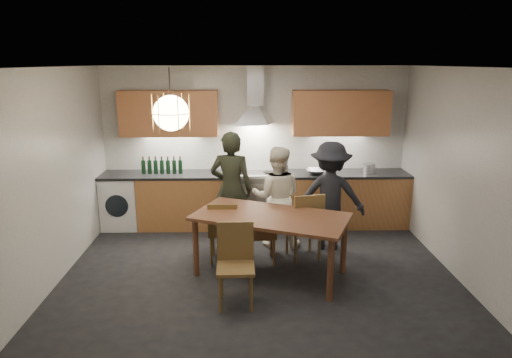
{
  "coord_description": "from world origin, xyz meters",
  "views": [
    {
      "loc": [
        -0.18,
        -5.26,
        2.66
      ],
      "look_at": [
        -0.03,
        0.4,
        1.2
      ],
      "focal_mm": 32.0,
      "sensor_mm": 36.0,
      "label": 1
    }
  ],
  "objects_px": {
    "person_left": "(231,189)",
    "dining_table": "(271,222)",
    "chair_back_left": "(223,228)",
    "stock_pot": "(369,169)",
    "wine_bottles": "(162,165)",
    "person_right": "(330,196)",
    "person_mid": "(277,197)",
    "chair_front": "(236,258)",
    "mixing_bowl": "(316,172)"
  },
  "relations": [
    {
      "from": "person_mid",
      "to": "person_right",
      "type": "xyz_separation_m",
      "value": [
        0.76,
        -0.09,
        0.04
      ]
    },
    {
      "from": "mixing_bowl",
      "to": "person_right",
      "type": "bearing_deg",
      "value": -85.01
    },
    {
      "from": "person_mid",
      "to": "stock_pot",
      "type": "relative_size",
      "value": 7.37
    },
    {
      "from": "person_left",
      "to": "stock_pot",
      "type": "distance_m",
      "value": 2.35
    },
    {
      "from": "dining_table",
      "to": "person_mid",
      "type": "height_order",
      "value": "person_mid"
    },
    {
      "from": "chair_back_left",
      "to": "chair_front",
      "type": "xyz_separation_m",
      "value": [
        0.18,
        -1.03,
        0.03
      ]
    },
    {
      "from": "chair_back_left",
      "to": "wine_bottles",
      "type": "relative_size",
      "value": 1.3
    },
    {
      "from": "chair_front",
      "to": "wine_bottles",
      "type": "bearing_deg",
      "value": 115.32
    },
    {
      "from": "person_right",
      "to": "wine_bottles",
      "type": "bearing_deg",
      "value": -13.19
    },
    {
      "from": "chair_back_left",
      "to": "chair_front",
      "type": "relative_size",
      "value": 0.94
    },
    {
      "from": "person_right",
      "to": "stock_pot",
      "type": "xyz_separation_m",
      "value": [
        0.8,
        0.91,
        0.18
      ]
    },
    {
      "from": "mixing_bowl",
      "to": "chair_back_left",
      "type": "bearing_deg",
      "value": -136.59
    },
    {
      "from": "stock_pot",
      "to": "wine_bottles",
      "type": "bearing_deg",
      "value": 179.12
    },
    {
      "from": "chair_front",
      "to": "stock_pot",
      "type": "relative_size",
      "value": 4.54
    },
    {
      "from": "person_left",
      "to": "stock_pot",
      "type": "xyz_separation_m",
      "value": [
        2.22,
        0.76,
        0.12
      ]
    },
    {
      "from": "wine_bottles",
      "to": "person_right",
      "type": "bearing_deg",
      "value": -20.48
    },
    {
      "from": "wine_bottles",
      "to": "mixing_bowl",
      "type": "bearing_deg",
      "value": -2.25
    },
    {
      "from": "person_mid",
      "to": "wine_bottles",
      "type": "xyz_separation_m",
      "value": [
        -1.8,
        0.87,
        0.29
      ]
    },
    {
      "from": "person_left",
      "to": "person_mid",
      "type": "distance_m",
      "value": 0.67
    },
    {
      "from": "chair_back_left",
      "to": "stock_pot",
      "type": "relative_size",
      "value": 4.25
    },
    {
      "from": "person_left",
      "to": "person_mid",
      "type": "bearing_deg",
      "value": -175.2
    },
    {
      "from": "person_right",
      "to": "person_mid",
      "type": "bearing_deg",
      "value": 0.72
    },
    {
      "from": "person_mid",
      "to": "wine_bottles",
      "type": "relative_size",
      "value": 2.26
    },
    {
      "from": "dining_table",
      "to": "stock_pot",
      "type": "distance_m",
      "value": 2.47
    },
    {
      "from": "chair_front",
      "to": "person_right",
      "type": "xyz_separation_m",
      "value": [
        1.33,
        1.53,
        0.26
      ]
    },
    {
      "from": "mixing_bowl",
      "to": "wine_bottles",
      "type": "relative_size",
      "value": 0.48
    },
    {
      "from": "person_left",
      "to": "person_right",
      "type": "distance_m",
      "value": 1.43
    },
    {
      "from": "chair_back_left",
      "to": "person_mid",
      "type": "height_order",
      "value": "person_mid"
    },
    {
      "from": "dining_table",
      "to": "stock_pot",
      "type": "height_order",
      "value": "stock_pot"
    },
    {
      "from": "chair_back_left",
      "to": "stock_pot",
      "type": "height_order",
      "value": "stock_pot"
    },
    {
      "from": "dining_table",
      "to": "mixing_bowl",
      "type": "height_order",
      "value": "mixing_bowl"
    },
    {
      "from": "stock_pot",
      "to": "chair_back_left",
      "type": "bearing_deg",
      "value": -148.65
    },
    {
      "from": "chair_front",
      "to": "stock_pot",
      "type": "bearing_deg",
      "value": 47.88
    },
    {
      "from": "person_left",
      "to": "stock_pot",
      "type": "relative_size",
      "value": 8.42
    },
    {
      "from": "person_left",
      "to": "mixing_bowl",
      "type": "xyz_separation_m",
      "value": [
        1.35,
        0.71,
        0.09
      ]
    },
    {
      "from": "dining_table",
      "to": "mixing_bowl",
      "type": "relative_size",
      "value": 6.6
    },
    {
      "from": "dining_table",
      "to": "wine_bottles",
      "type": "distance_m",
      "value": 2.49
    },
    {
      "from": "person_mid",
      "to": "dining_table",
      "type": "bearing_deg",
      "value": 88.83
    },
    {
      "from": "chair_front",
      "to": "person_mid",
      "type": "xyz_separation_m",
      "value": [
        0.57,
        1.62,
        0.22
      ]
    },
    {
      "from": "chair_front",
      "to": "person_right",
      "type": "bearing_deg",
      "value": 48.02
    },
    {
      "from": "chair_front",
      "to": "person_left",
      "type": "height_order",
      "value": "person_left"
    },
    {
      "from": "chair_back_left",
      "to": "person_mid",
      "type": "bearing_deg",
      "value": -141.23
    },
    {
      "from": "chair_back_left",
      "to": "stock_pot",
      "type": "distance_m",
      "value": 2.75
    },
    {
      "from": "dining_table",
      "to": "chair_front",
      "type": "relative_size",
      "value": 2.29
    },
    {
      "from": "chair_front",
      "to": "person_mid",
      "type": "relative_size",
      "value": 0.62
    },
    {
      "from": "person_left",
      "to": "dining_table",
      "type": "bearing_deg",
      "value": 127.15
    },
    {
      "from": "chair_front",
      "to": "wine_bottles",
      "type": "distance_m",
      "value": 2.82
    },
    {
      "from": "mixing_bowl",
      "to": "wine_bottles",
      "type": "xyz_separation_m",
      "value": [
        -2.49,
        0.1,
        0.1
      ]
    },
    {
      "from": "chair_front",
      "to": "person_right",
      "type": "height_order",
      "value": "person_right"
    },
    {
      "from": "stock_pot",
      "to": "mixing_bowl",
      "type": "bearing_deg",
      "value": -176.98
    }
  ]
}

